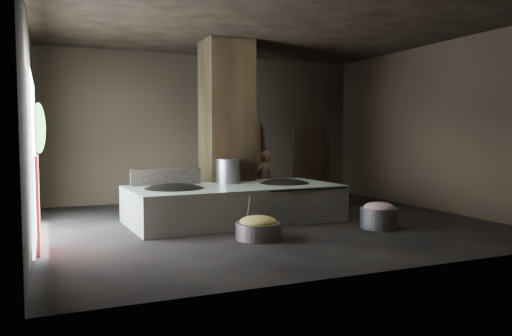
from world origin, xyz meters
name	(u,v)px	position (x,y,z in m)	size (l,w,h in m)	color
floor	(266,224)	(0.00, 0.00, -0.05)	(10.00, 9.00, 0.10)	black
ceiling	(266,25)	(0.00, 0.00, 4.55)	(10.00, 9.00, 0.10)	black
back_wall	(207,128)	(0.00, 4.55, 2.25)	(10.00, 0.10, 4.50)	black
front_wall	(393,122)	(0.00, -4.55, 2.25)	(10.00, 0.10, 4.50)	black
left_wall	(27,125)	(-5.05, 0.00, 2.25)	(0.10, 9.00, 4.50)	black
right_wall	(436,127)	(5.05, 0.00, 2.25)	(0.10, 9.00, 4.50)	black
pillar	(227,127)	(-0.30, 1.90, 2.25)	(1.20, 1.20, 4.50)	black
hearth_platform	(234,203)	(-0.63, 0.44, 0.43)	(4.90, 2.34, 0.85)	silver
platform_cap	(234,187)	(-0.63, 0.44, 0.82)	(4.80, 2.30, 0.03)	black
wok_left	(175,193)	(-2.08, 0.39, 0.75)	(1.55, 1.55, 0.43)	black
wok_left_rim	(175,190)	(-2.08, 0.39, 0.82)	(1.58, 1.58, 0.05)	black
wok_right	(285,187)	(0.72, 0.49, 0.75)	(1.44, 1.44, 0.40)	black
wok_right_rim	(285,184)	(0.72, 0.49, 0.82)	(1.47, 1.47, 0.05)	black
stock_pot	(228,172)	(-0.58, 0.99, 1.13)	(0.60, 0.60, 0.64)	gray
splash_guard	(166,178)	(-2.08, 1.19, 1.03)	(1.71, 0.06, 0.43)	black
cook	(264,180)	(0.84, 2.04, 0.80)	(0.58, 0.38, 1.60)	brown
veg_basin	(258,231)	(-0.91, -1.62, 0.16)	(0.89, 0.89, 0.33)	slate
veg_fill	(258,221)	(-0.91, -1.62, 0.35)	(0.73, 0.73, 0.23)	#8FAB52
ladle	(248,211)	(-1.06, -1.47, 0.55)	(0.03, 0.03, 0.70)	gray
meat_basin	(379,218)	(2.00, -1.61, 0.22)	(0.82, 0.82, 0.45)	slate
meat_fill	(379,208)	(2.00, -1.61, 0.45)	(0.68, 0.68, 0.26)	#B06A77
doorway_near	(244,164)	(1.20, 4.45, 1.10)	(1.18, 0.08, 2.38)	black
doorway_near_glow	(241,165)	(1.12, 4.53, 1.05)	(0.79, 0.04, 1.86)	#8C6647
doorway_far	(309,162)	(3.60, 4.45, 1.10)	(1.18, 0.08, 2.38)	black
doorway_far_glow	(308,163)	(3.71, 4.68, 1.05)	(0.79, 0.04, 1.87)	#8C6647
left_opening	(34,158)	(-4.95, 0.20, 1.60)	(0.04, 4.20, 3.10)	white
pavilion_sliver	(38,204)	(-4.88, -1.10, 0.85)	(0.05, 0.90, 1.70)	maroon
tree_silhouette	(39,128)	(-4.85, 1.30, 2.20)	(0.28, 1.10, 1.10)	#194714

